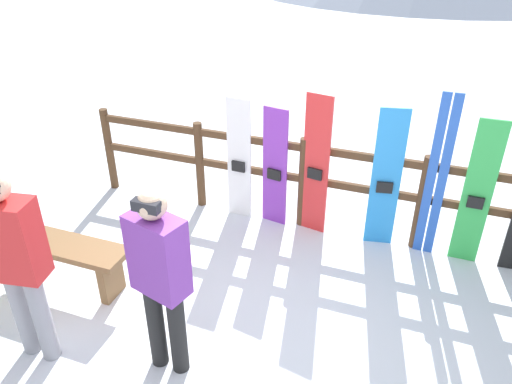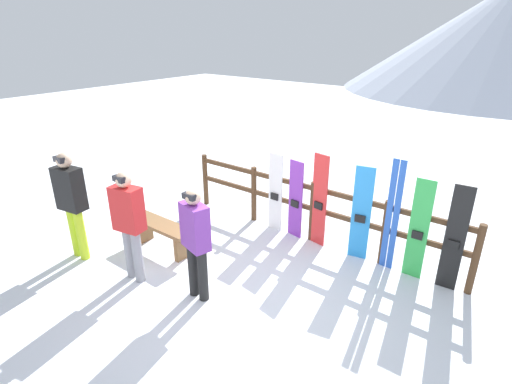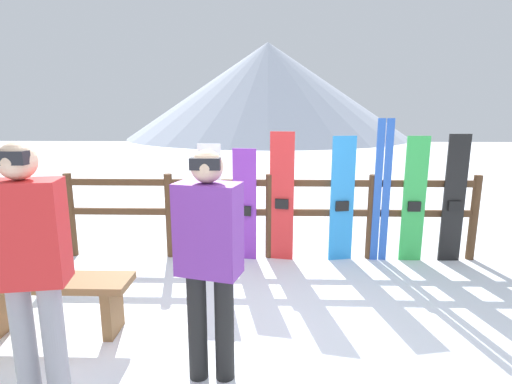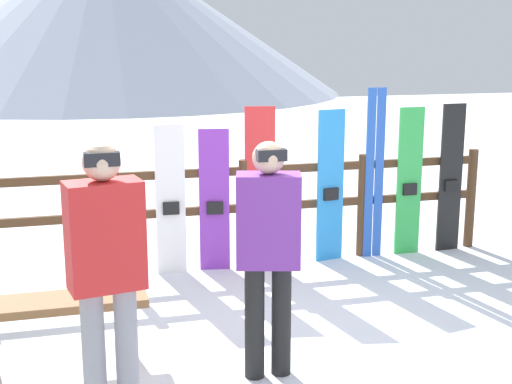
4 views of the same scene
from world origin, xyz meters
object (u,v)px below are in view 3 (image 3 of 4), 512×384
(person_red, at_px, (29,259))
(snowboard_black_stripe, at_px, (454,199))
(snowboard_purple, at_px, (245,205))
(snowboard_blue, at_px, (342,200))
(snowboard_red, at_px, (282,197))
(person_purple, at_px, (209,252))
(ski_pair_blue, at_px, (382,191))
(snowboard_green, at_px, (414,200))
(bench, at_px, (55,293))
(snowboard_white, at_px, (210,203))

(person_red, distance_m, snowboard_black_stripe, 4.46)
(snowboard_purple, xyz_separation_m, snowboard_blue, (1.18, 0.00, 0.08))
(snowboard_purple, xyz_separation_m, snowboard_red, (0.45, 0.00, 0.10))
(person_purple, height_order, ski_pair_blue, ski_pair_blue)
(snowboard_blue, bearing_deg, snowboard_green, 0.00)
(bench, bearing_deg, snowboard_red, 41.80)
(ski_pair_blue, bearing_deg, snowboard_blue, -179.59)
(snowboard_green, bearing_deg, person_purple, -133.58)
(snowboard_white, bearing_deg, snowboard_red, 0.01)
(snowboard_green, relative_size, snowboard_black_stripe, 0.98)
(person_red, bearing_deg, bench, 112.10)
(snowboard_white, bearing_deg, snowboard_black_stripe, 0.00)
(snowboard_red, xyz_separation_m, snowboard_green, (1.60, -0.00, -0.02))
(snowboard_purple, distance_m, snowboard_green, 2.05)
(snowboard_purple, bearing_deg, snowboard_white, 179.99)
(snowboard_red, bearing_deg, snowboard_white, -179.99)
(snowboard_white, height_order, ski_pair_blue, ski_pair_blue)
(snowboard_blue, bearing_deg, person_purple, -119.69)
(snowboard_black_stripe, bearing_deg, person_red, -145.62)
(ski_pair_blue, bearing_deg, snowboard_purple, -179.88)
(snowboard_white, height_order, snowboard_green, snowboard_green)
(person_red, height_order, snowboard_green, person_red)
(ski_pair_blue, relative_size, snowboard_black_stripe, 1.12)
(bench, relative_size, person_purple, 0.78)
(person_red, distance_m, snowboard_white, 2.63)
(bench, height_order, snowboard_purple, snowboard_purple)
(person_purple, relative_size, ski_pair_blue, 0.92)
(snowboard_red, relative_size, ski_pair_blue, 0.91)
(bench, relative_size, snowboard_white, 0.87)
(person_purple, height_order, snowboard_green, person_purple)
(snowboard_green, distance_m, snowboard_black_stripe, 0.48)
(snowboard_white, bearing_deg, person_red, -106.21)
(person_purple, xyz_separation_m, snowboard_white, (-0.31, 2.27, -0.21))
(snowboard_blue, relative_size, ski_pair_blue, 0.88)
(bench, relative_size, snowboard_black_stripe, 0.80)
(bench, height_order, snowboard_green, snowboard_green)
(bench, xyz_separation_m, snowboard_blue, (2.66, 1.72, 0.42))
(snowboard_green, bearing_deg, person_red, -141.83)
(person_purple, distance_m, snowboard_green, 3.13)
(person_red, bearing_deg, snowboard_green, 38.17)
(person_red, height_order, snowboard_purple, person_red)
(snowboard_red, relative_size, snowboard_black_stripe, 1.02)
(snowboard_red, distance_m, ski_pair_blue, 1.21)
(snowboard_red, height_order, snowboard_green, snowboard_red)
(ski_pair_blue, xyz_separation_m, snowboard_black_stripe, (0.87, -0.00, -0.09))
(snowboard_green, height_order, snowboard_black_stripe, snowboard_black_stripe)
(person_red, distance_m, snowboard_green, 4.08)
(snowboard_white, bearing_deg, bench, -121.43)
(snowboard_purple, bearing_deg, snowboard_green, 0.00)
(snowboard_green, bearing_deg, snowboard_black_stripe, 0.00)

